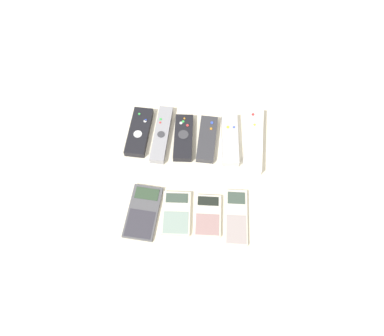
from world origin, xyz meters
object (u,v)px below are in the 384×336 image
Objects in this scene: remote_0 at (139,132)px; calculator_1 at (176,213)px; calculator_3 at (236,217)px; calculator_0 at (143,212)px; remote_5 at (253,140)px; calculator_2 at (208,216)px; remote_4 at (230,140)px; remote_2 at (183,138)px; remote_1 at (162,134)px; remote_3 at (207,139)px.

calculator_1 is (0.14, -0.25, -0.00)m from remote_0.
remote_0 is 1.06× the size of calculator_3.
calculator_3 is (0.26, 0.01, 0.00)m from calculator_0.
calculator_1 is at bearing 179.50° from calculator_3.
remote_5 is 0.28m from calculator_2.
remote_4 is at bearing 57.69° from calculator_1.
calculator_0 is at bearing -112.43° from remote_2.
remote_0 is 1.31× the size of calculator_1.
remote_4 reaches higher than remote_0.
remote_1 is (0.07, -0.00, -0.00)m from remote_0.
remote_4 is at bearing 0.99° from remote_1.
calculator_1 and calculator_2 have the same top height.
calculator_3 is at bearing -44.49° from remote_1.
remote_4 is (0.07, 0.00, 0.00)m from remote_3.
remote_0 is at bearing 115.84° from calculator_1.
remote_5 is 0.33m from calculator_1.
remote_0 is 1.40× the size of calculator_2.
calculator_2 is at bearing -105.30° from remote_4.
remote_1 is 0.07m from remote_2.
calculator_2 is 0.76× the size of calculator_3.
calculator_0 is (-0.02, -0.26, -0.00)m from remote_1.
calculator_3 is at bearing 5.66° from calculator_0.
remote_5 reaches higher than remote_0.
remote_1 is 0.34m from calculator_3.
calculator_1 is at bearing -122.64° from remote_4.
remote_4 is 0.25m from calculator_3.
calculator_0 is 1.25× the size of calculator_1.
remote_0 is at bearing 179.53° from remote_1.
remote_3 reaches higher than calculator_2.
calculator_3 is at bearing -57.98° from remote_2.
remote_5 is at bearing -1.67° from remote_4.
calculator_0 is (-0.16, -0.25, -0.00)m from remote_3.
calculator_1 is (-0.21, -0.25, -0.01)m from remote_5.
calculator_0 is 1.33× the size of calculator_2.
remote_3 is (0.14, -0.00, -0.00)m from remote_1.
calculator_1 reaches higher than calculator_0.
calculator_2 is at bearing -114.39° from remote_5.
remote_1 reaches higher than calculator_3.
remote_0 is 0.21m from remote_3.
calculator_3 is at bearing -1.97° from calculator_1.
calculator_1 reaches higher than calculator_3.
remote_0 is 1.08× the size of remote_3.
calculator_3 is (0.17, -0.24, -0.00)m from remote_2.
remote_1 is at bearing -178.63° from remote_5.
calculator_2 is (0.23, -0.25, -0.00)m from remote_0.
calculator_2 reaches higher than calculator_0.
calculator_1 is 0.17m from calculator_3.
remote_3 is 1.29× the size of calculator_2.
remote_4 is at bearing -1.64° from remote_2.
remote_0 is 1.06× the size of remote_2.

